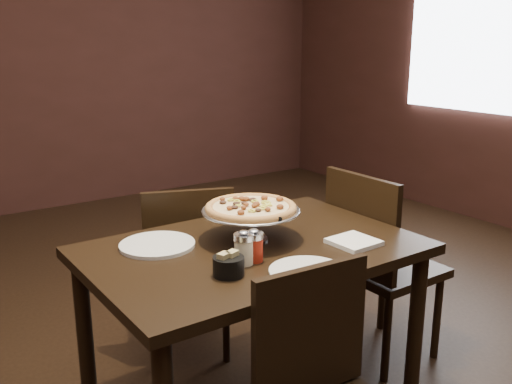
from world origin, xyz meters
TOP-DOWN VIEW (x-y plane):
  - room at (0.06, 0.03)m, footprint 6.04×7.04m
  - dining_table at (-0.04, 0.02)m, footprint 1.19×0.80m
  - pizza_stand at (-0.01, 0.07)m, footprint 0.37×0.37m
  - parmesan_shaker at (-0.17, -0.11)m, footprint 0.07×0.07m
  - pepper_flake_shaker at (-0.12, -0.11)m, footprint 0.07×0.07m
  - packet_caddy at (-0.26, -0.16)m, footprint 0.10×0.10m
  - napkin_stack at (0.27, -0.18)m, footprint 0.16×0.16m
  - plate_left at (-0.33, 0.20)m, footprint 0.27×0.27m
  - plate_near at (-0.04, -0.30)m, footprint 0.25×0.25m
  - serving_spatula at (0.03, -0.05)m, footprint 0.15×0.15m
  - chair_far at (-0.02, 0.59)m, footprint 0.51×0.51m
  - chair_side at (0.69, 0.08)m, footprint 0.43×0.43m

SIDE VIEW (x-z plane):
  - chair_far at x=-0.02m, z-range 0.04..0.89m
  - chair_side at x=0.69m, z-range 0.04..0.95m
  - dining_table at x=-0.04m, z-range 0.27..1.02m
  - plate_near at x=-0.04m, z-range 0.74..0.76m
  - plate_left at x=-0.33m, z-range 0.74..0.76m
  - napkin_stack at x=0.27m, z-range 0.74..0.76m
  - packet_caddy at x=-0.26m, z-range 0.74..0.82m
  - pepper_flake_shaker at x=-0.12m, z-range 0.74..0.85m
  - parmesan_shaker at x=-0.17m, z-range 0.74..0.86m
  - serving_spatula at x=0.03m, z-range 0.85..0.87m
  - pizza_stand at x=-0.01m, z-range 0.79..0.94m
  - room at x=0.06m, z-range -0.02..2.82m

